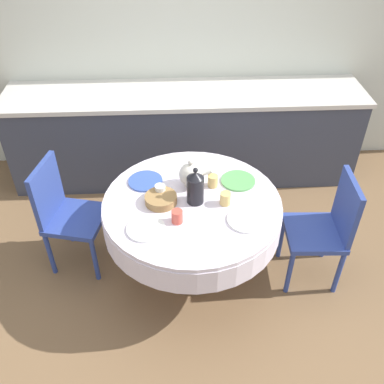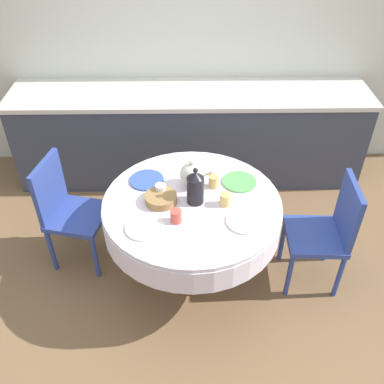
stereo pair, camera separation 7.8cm
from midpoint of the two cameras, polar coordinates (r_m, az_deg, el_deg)
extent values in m
plane|color=brown|center=(3.38, -0.68, -10.74)|extent=(12.00, 12.00, 0.00)
cube|color=beige|center=(4.05, -1.85, 20.54)|extent=(7.00, 0.05, 2.60)
cube|color=#383D4C|center=(4.12, -1.48, 7.36)|extent=(3.20, 0.60, 0.84)
cube|color=beige|center=(3.90, -1.59, 12.90)|extent=(3.24, 0.64, 0.04)
cylinder|color=brown|center=(3.36, -0.68, -10.51)|extent=(0.44, 0.44, 0.04)
cylinder|color=brown|center=(3.17, -0.72, -7.47)|extent=(0.11, 0.11, 0.48)
cylinder|color=silver|center=(2.94, -0.77, -3.04)|extent=(1.22, 1.22, 0.18)
cylinder|color=silver|center=(2.87, -0.78, -1.48)|extent=(1.21, 1.21, 0.03)
cube|color=#2D428E|center=(3.18, 15.26, -5.31)|extent=(0.42, 0.42, 0.04)
cube|color=#2D428E|center=(3.08, 19.27, -1.97)|extent=(0.05, 0.38, 0.44)
cylinder|color=#2D428E|center=(3.18, 12.15, -10.50)|extent=(0.04, 0.04, 0.41)
cylinder|color=#2D428E|center=(3.41, 11.14, -6.01)|extent=(0.04, 0.04, 0.41)
cylinder|color=#2D428E|center=(3.27, 18.30, -10.18)|extent=(0.04, 0.04, 0.41)
cylinder|color=#2D428E|center=(3.50, 16.85, -5.85)|extent=(0.04, 0.04, 0.41)
cube|color=#2D428E|center=(3.30, -15.82, -3.48)|extent=(0.48, 0.48, 0.04)
cube|color=#2D428E|center=(3.23, -19.49, 0.13)|extent=(0.12, 0.38, 0.44)
cylinder|color=#2D428E|center=(3.50, -11.46, -4.66)|extent=(0.04, 0.04, 0.41)
cylinder|color=#2D428E|center=(3.28, -13.49, -8.82)|extent=(0.04, 0.04, 0.41)
cylinder|color=#2D428E|center=(3.63, -16.70, -3.88)|extent=(0.04, 0.04, 0.41)
cylinder|color=#2D428E|center=(3.42, -19.03, -7.81)|extent=(0.04, 0.04, 0.41)
cylinder|color=white|center=(2.68, -7.00, -4.86)|extent=(0.24, 0.24, 0.01)
cylinder|color=#CC4C3D|center=(2.69, -2.84, -3.29)|extent=(0.07, 0.07, 0.09)
cylinder|color=white|center=(2.73, 6.42, -3.72)|extent=(0.24, 0.24, 0.01)
cylinder|color=#DBB766|center=(2.82, 3.67, -0.89)|extent=(0.07, 0.07, 0.09)
cylinder|color=#3856AD|center=(3.05, -6.96, 1.45)|extent=(0.24, 0.24, 0.01)
cylinder|color=white|center=(2.89, -5.03, 0.14)|extent=(0.07, 0.07, 0.09)
cylinder|color=#5BA85B|center=(3.04, 5.43, 1.51)|extent=(0.24, 0.24, 0.01)
cylinder|color=#DBB766|center=(2.97, 2.03, 1.48)|extent=(0.07, 0.07, 0.09)
cylinder|color=black|center=(2.80, -0.35, 0.30)|extent=(0.11, 0.11, 0.19)
cone|color=black|center=(2.73, -0.36, 2.26)|extent=(0.10, 0.10, 0.04)
sphere|color=black|center=(2.71, -0.37, 2.93)|extent=(0.03, 0.03, 0.03)
cylinder|color=silver|center=(3.00, -0.85, 0.99)|extent=(0.09, 0.09, 0.01)
sphere|color=silver|center=(2.94, -0.87, 2.35)|extent=(0.16, 0.16, 0.16)
cylinder|color=silver|center=(2.94, 1.02, 2.53)|extent=(0.10, 0.03, 0.06)
sphere|color=silver|center=(2.88, -0.88, 3.95)|extent=(0.04, 0.04, 0.04)
cylinder|color=olive|center=(2.85, -4.96, -0.98)|extent=(0.21, 0.21, 0.06)
camera|label=1|loc=(0.04, -90.80, -0.64)|focal=40.00mm
camera|label=2|loc=(0.04, 89.20, 0.64)|focal=40.00mm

